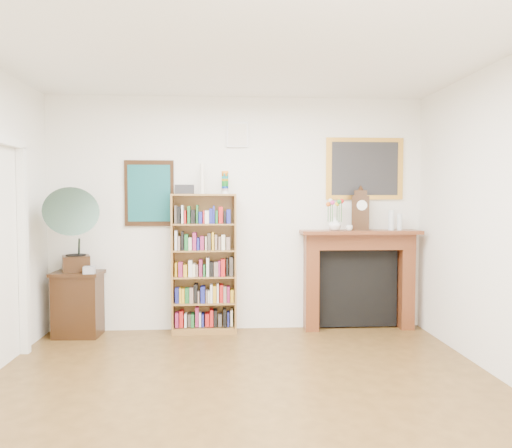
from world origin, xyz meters
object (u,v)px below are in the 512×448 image
(side_cabinet, at_px, (78,304))
(bottle_right, at_px, (400,222))
(bookshelf, at_px, (204,256))
(fireplace, at_px, (359,270))
(gramophone, at_px, (71,225))
(bottle_left, at_px, (391,220))
(teacup, at_px, (349,228))
(flower_vase, at_px, (335,224))
(mantel_clock, at_px, (361,211))
(cd_stack, at_px, (89,270))

(side_cabinet, height_order, bottle_right, bottle_right)
(bookshelf, distance_m, side_cabinet, 1.55)
(side_cabinet, xyz_separation_m, fireplace, (3.31, 0.11, 0.34))
(gramophone, bearing_deg, bottle_left, -16.37)
(side_cabinet, height_order, gramophone, gramophone)
(side_cabinet, bearing_deg, teacup, 1.83)
(gramophone, distance_m, flower_vase, 3.03)
(fireplace, relative_size, mantel_clock, 3.00)
(teacup, xyz_separation_m, bottle_left, (0.53, 0.08, 0.09))
(flower_vase, bearing_deg, bookshelf, 179.09)
(flower_vase, height_order, bottle_right, bottle_right)
(flower_vase, distance_m, bottle_left, 0.69)
(fireplace, distance_m, teacup, 0.57)
(cd_stack, bearing_deg, bookshelf, 9.87)
(bottle_left, bearing_deg, fireplace, 171.67)
(side_cabinet, relative_size, gramophone, 0.78)
(mantel_clock, distance_m, flower_vase, 0.36)
(teacup, distance_m, bottle_right, 0.64)
(teacup, bearing_deg, bottle_right, 6.67)
(gramophone, bearing_deg, bookshelf, -12.12)
(gramophone, bearing_deg, cd_stack, -30.59)
(gramophone, relative_size, mantel_clock, 2.02)
(gramophone, distance_m, teacup, 3.18)
(flower_vase, bearing_deg, teacup, -22.40)
(side_cabinet, bearing_deg, cd_stack, -39.44)
(bottle_right, bearing_deg, side_cabinet, -179.26)
(cd_stack, distance_m, teacup, 3.01)
(mantel_clock, distance_m, bottle_right, 0.49)
(bookshelf, relative_size, flower_vase, 11.91)
(bottle_right, bearing_deg, bottle_left, 174.01)
(side_cabinet, distance_m, teacup, 3.27)
(cd_stack, distance_m, bottle_left, 3.56)
(gramophone, bearing_deg, fireplace, -15.13)
(side_cabinet, relative_size, mantel_clock, 1.57)
(cd_stack, height_order, mantel_clock, mantel_clock)
(bottle_right, bearing_deg, mantel_clock, 174.48)
(bookshelf, height_order, flower_vase, bookshelf)
(gramophone, relative_size, flower_vase, 6.08)
(bookshelf, height_order, mantel_clock, bookshelf)
(teacup, relative_size, bottle_right, 0.41)
(bookshelf, relative_size, gramophone, 1.96)
(teacup, bearing_deg, bottle_left, 9.03)
(bookshelf, bearing_deg, cd_stack, -170.48)
(gramophone, height_order, flower_vase, gramophone)
(cd_stack, xyz_separation_m, teacup, (2.98, 0.13, 0.45))
(cd_stack, relative_size, flower_vase, 0.76)
(gramophone, distance_m, mantel_clock, 3.36)
(side_cabinet, distance_m, bottle_right, 3.90)
(fireplace, height_order, gramophone, gramophone)
(bookshelf, bearing_deg, side_cabinet, -177.81)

